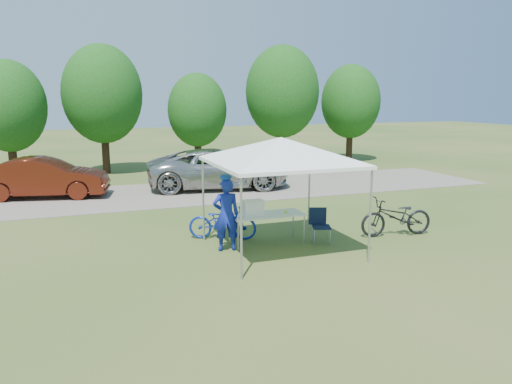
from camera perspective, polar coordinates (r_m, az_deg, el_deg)
ground at (r=12.13m, az=2.79°, el=-6.68°), size 100.00×100.00×0.00m
gravel_strip at (r=19.52m, az=-6.52°, el=0.03°), size 24.00×5.00×0.02m
canopy at (r=11.61m, az=2.91°, el=5.90°), size 4.53×4.53×3.00m
treeline at (r=25.04m, az=-10.79°, el=10.39°), size 24.89×4.28×6.30m
folding_table at (r=12.50m, az=1.27°, el=-2.71°), size 1.86×0.77×0.76m
folding_chair at (r=12.80m, az=7.28°, el=-3.43°), size 0.57×0.59×0.87m
cooler at (r=12.32m, az=-0.37°, el=-1.81°), size 0.52×0.35×0.37m
ice_cream_cup at (r=12.63m, az=3.42°, el=-2.26°), size 0.08×0.08×0.06m
cyclist at (r=11.92m, az=-3.43°, el=-2.63°), size 0.69×0.49×1.75m
bike_blue at (r=12.97m, az=-3.85°, el=-3.40°), size 1.86×1.32×0.93m
bike_dark at (r=13.74m, az=15.78°, el=-2.74°), size 2.06×0.96×1.04m
minivan at (r=20.11m, az=-4.27°, el=2.69°), size 6.05×3.58×1.58m
sedan at (r=19.70m, az=-23.03°, el=1.52°), size 4.68×2.43×1.47m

